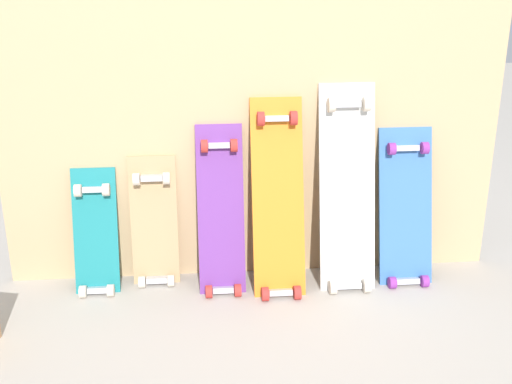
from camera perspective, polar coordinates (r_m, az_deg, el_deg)
The scene contains 8 objects.
ground_plane at distance 2.88m, azimuth -0.13°, elevation -7.50°, with size 12.00×12.00×0.00m, color #B2AAA0.
plywood_wall_panel at distance 2.68m, azimuth -0.28°, elevation 9.02°, with size 2.13×0.04×1.64m, color tan.
skateboard_teal at distance 2.78m, azimuth -14.13°, elevation -4.15°, with size 0.18×0.20×0.59m.
skateboard_natural at distance 2.78m, azimuth -9.06°, elevation -3.26°, with size 0.20×0.14×0.63m.
skateboard_purple at distance 2.69m, azimuth -3.15°, elevation -2.34°, with size 0.20×0.25×0.77m.
skateboard_orange at distance 2.66m, azimuth 2.00°, elevation -1.25°, with size 0.22×0.30×0.87m.
skateboard_white at distance 2.72m, azimuth 8.17°, elevation -0.36°, with size 0.24×0.27×0.92m.
skateboard_blue at distance 2.84m, azimuth 13.23°, elevation -1.99°, with size 0.23×0.24×0.73m.
Camera 1 is at (-0.23, -2.55, 1.33)m, focal length 44.75 mm.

